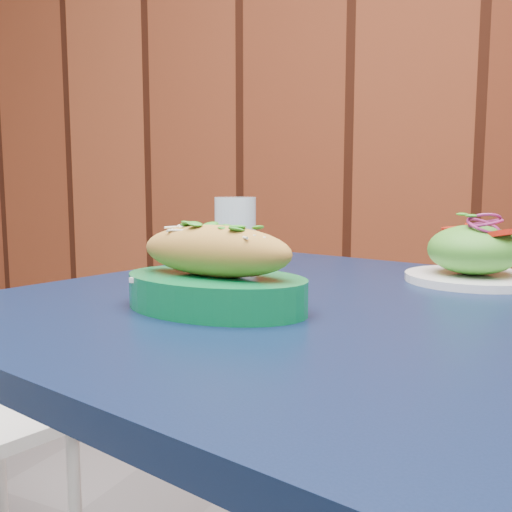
% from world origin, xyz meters
% --- Properties ---
extents(brick_wall, '(4.90, 0.04, 2.80)m').
position_xyz_m(brick_wall, '(0.00, 2.97, 1.40)').
color(brick_wall, '#4B1C0E').
rests_on(brick_wall, ground).
extents(cafe_table, '(0.96, 0.96, 0.75)m').
position_xyz_m(cafe_table, '(-0.09, 1.84, 0.66)').
color(cafe_table, black).
rests_on(cafe_table, ground).
extents(banh_mi_basket, '(0.25, 0.17, 0.11)m').
position_xyz_m(banh_mi_basket, '(-0.20, 1.73, 0.79)').
color(banh_mi_basket, '#097038').
rests_on(banh_mi_basket, cafe_table).
extents(salad_plate, '(0.20, 0.20, 0.10)m').
position_xyz_m(salad_plate, '(0.07, 2.06, 0.79)').
color(salad_plate, white).
rests_on(salad_plate, cafe_table).
extents(water_glass, '(0.08, 0.08, 0.12)m').
position_xyz_m(water_glass, '(-0.35, 2.09, 0.81)').
color(water_glass, silver).
rests_on(water_glass, cafe_table).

